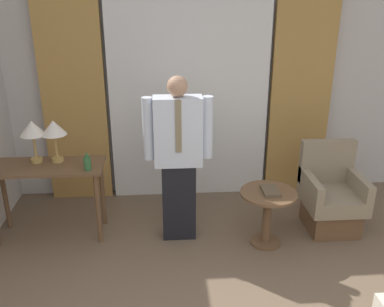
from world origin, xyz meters
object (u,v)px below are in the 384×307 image
armchair (331,198)px  side_table (267,209)px  table_lamp_left (32,130)px  person (178,155)px  desk (47,178)px  book (270,191)px  bottle_near_edge (87,163)px  table_lamp_right (54,130)px

armchair → side_table: bearing=-160.2°
table_lamp_left → person: (1.41, -0.23, -0.21)m
armchair → side_table: (-0.75, -0.27, 0.05)m
desk → table_lamp_left: 0.49m
armchair → book: size_ratio=3.84×
desk → side_table: desk is taller
bottle_near_edge → book: 1.77m
armchair → person: bearing=-177.5°
armchair → side_table: armchair is taller
side_table → table_lamp_left: bearing=169.4°
side_table → book: (0.01, -0.00, 0.20)m
table_lamp_right → armchair: bearing=-3.2°
table_lamp_right → desk: bearing=-136.7°
table_lamp_left → book: bearing=-10.6°
desk → table_lamp_right: (0.10, 0.10, 0.47)m
desk → bottle_near_edge: bearing=-17.9°
table_lamp_left → person: person is taller
table_lamp_left → side_table: size_ratio=0.75×
desk → table_lamp_left: table_lamp_left is taller
bottle_near_edge → table_lamp_left: bearing=156.2°
bottle_near_edge → side_table: bottle_near_edge is taller
desk → bottle_near_edge: (0.44, -0.14, 0.21)m
table_lamp_right → armchair: (2.82, -0.16, -0.78)m
person → book: person is taller
armchair → table_lamp_left: bearing=177.0°
bottle_near_edge → book: size_ratio=0.71×
side_table → table_lamp_right: bearing=168.4°
book → desk: bearing=171.4°
desk → side_table: size_ratio=1.98×
person → armchair: person is taller
table_lamp_left → armchair: bearing=-3.0°
bottle_near_edge → book: bearing=-6.2°
table_lamp_right → person: (1.21, -0.23, -0.21)m
table_lamp_left → book: table_lamp_left is taller
bottle_near_edge → armchair: (2.48, 0.08, -0.52)m
table_lamp_left → bottle_near_edge: table_lamp_left is taller
desk → table_lamp_left: size_ratio=2.64×
desk → table_lamp_right: size_ratio=2.64×
table_lamp_right → bottle_near_edge: 0.49m
table_lamp_left → person: bearing=-9.1°
table_lamp_left → side_table: 2.42m
side_table → bottle_near_edge: bearing=173.8°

